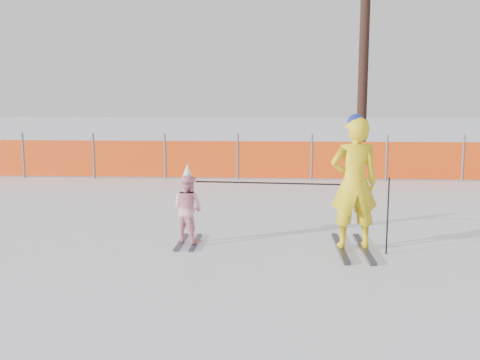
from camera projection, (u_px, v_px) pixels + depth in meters
The scene contains 6 objects.
ground at pixel (238, 256), 7.44m from camera, with size 120.00×120.00×0.00m, color white.
adult at pixel (354, 183), 7.64m from camera, with size 0.73×1.57×1.97m.
child at pixel (188, 207), 8.04m from camera, with size 0.63×0.97×1.21m.
ski_poles at pixel (307, 194), 7.70m from camera, with size 2.77×0.41×1.09m.
safety_fence at pixel (188, 159), 14.63m from camera, with size 17.41×0.06×1.25m.
tree_trunks at pixel (399, 73), 17.07m from camera, with size 4.60×1.12×6.36m.
Camera 1 is at (0.47, -7.19, 2.16)m, focal length 40.00 mm.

